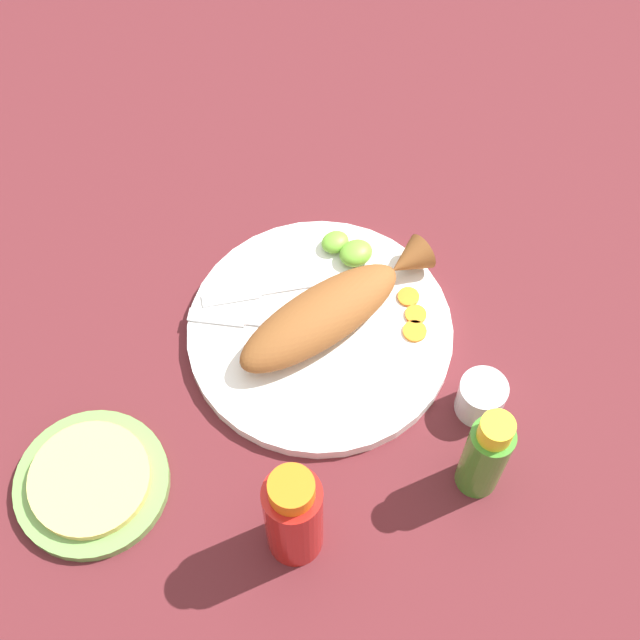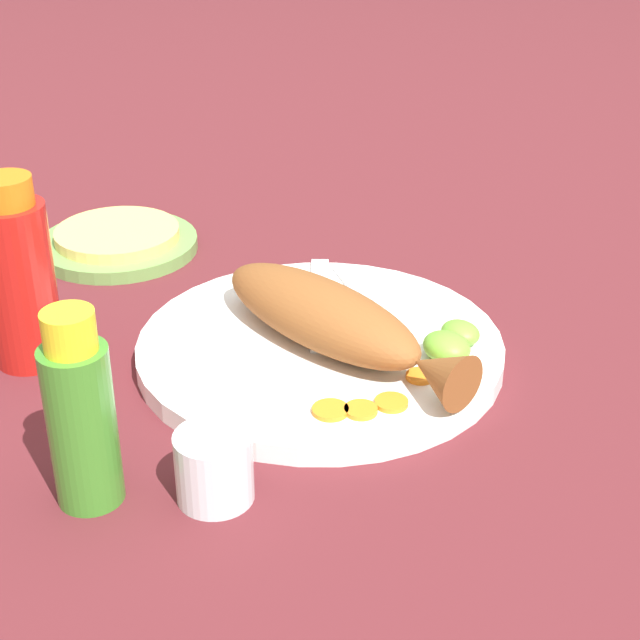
{
  "view_description": "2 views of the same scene",
  "coord_description": "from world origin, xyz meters",
  "px_view_note": "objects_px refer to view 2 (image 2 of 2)",
  "views": [
    {
      "loc": [
        0.29,
        0.45,
        0.95
      ],
      "look_at": [
        0.0,
        0.0,
        0.04
      ],
      "focal_mm": 50.0,
      "sensor_mm": 36.0,
      "label": 1
    },
    {
      "loc": [
        -0.58,
        0.47,
        0.44
      ],
      "look_at": [
        0.0,
        0.0,
        0.04
      ],
      "focal_mm": 55.0,
      "sensor_mm": 36.0,
      "label": 2
    }
  ],
  "objects_px": {
    "salt_cup": "(214,471)",
    "fork_far": "(367,300)",
    "main_plate": "(320,349)",
    "tortilla_plate": "(118,245)",
    "hot_sauce_bottle_red": "(19,278)",
    "fried_fish": "(332,319)",
    "fork_near": "(319,296)",
    "hot_sauce_bottle_green": "(81,416)"
  },
  "relations": [
    {
      "from": "fork_far",
      "to": "hot_sauce_bottle_red",
      "type": "bearing_deg",
      "value": 86.71
    },
    {
      "from": "hot_sauce_bottle_green",
      "to": "tortilla_plate",
      "type": "bearing_deg",
      "value": -31.37
    },
    {
      "from": "fork_near",
      "to": "fork_far",
      "type": "distance_m",
      "value": 0.05
    },
    {
      "from": "fork_near",
      "to": "hot_sauce_bottle_red",
      "type": "bearing_deg",
      "value": 109.6
    },
    {
      "from": "main_plate",
      "to": "tortilla_plate",
      "type": "xyz_separation_m",
      "value": [
        0.32,
        0.03,
        -0.0
      ]
    },
    {
      "from": "hot_sauce_bottle_green",
      "to": "salt_cup",
      "type": "bearing_deg",
      "value": -129.04
    },
    {
      "from": "fried_fish",
      "to": "tortilla_plate",
      "type": "distance_m",
      "value": 0.34
    },
    {
      "from": "fried_fish",
      "to": "salt_cup",
      "type": "height_order",
      "value": "fried_fish"
    },
    {
      "from": "fork_far",
      "to": "hot_sauce_bottle_green",
      "type": "distance_m",
      "value": 0.34
    },
    {
      "from": "fork_far",
      "to": "hot_sauce_bottle_red",
      "type": "height_order",
      "value": "hot_sauce_bottle_red"
    },
    {
      "from": "main_plate",
      "to": "hot_sauce_bottle_red",
      "type": "bearing_deg",
      "value": 51.51
    },
    {
      "from": "fried_fish",
      "to": "tortilla_plate",
      "type": "bearing_deg",
      "value": 0.52
    },
    {
      "from": "fork_near",
      "to": "tortilla_plate",
      "type": "relative_size",
      "value": 0.87
    },
    {
      "from": "hot_sauce_bottle_red",
      "to": "salt_cup",
      "type": "height_order",
      "value": "hot_sauce_bottle_red"
    },
    {
      "from": "main_plate",
      "to": "fork_near",
      "type": "relative_size",
      "value": 2.15
    },
    {
      "from": "fork_near",
      "to": "hot_sauce_bottle_green",
      "type": "xyz_separation_m",
      "value": [
        -0.11,
        0.3,
        0.05
      ]
    },
    {
      "from": "fork_near",
      "to": "salt_cup",
      "type": "xyz_separation_m",
      "value": [
        -0.17,
        0.23,
        0.0
      ]
    },
    {
      "from": "salt_cup",
      "to": "fork_far",
      "type": "bearing_deg",
      "value": -63.01
    },
    {
      "from": "hot_sauce_bottle_green",
      "to": "tortilla_plate",
      "type": "xyz_separation_m",
      "value": [
        0.37,
        -0.22,
        -0.06
      ]
    },
    {
      "from": "fork_far",
      "to": "tortilla_plate",
      "type": "bearing_deg",
      "value": 41.89
    },
    {
      "from": "salt_cup",
      "to": "tortilla_plate",
      "type": "bearing_deg",
      "value": -20.12
    },
    {
      "from": "fork_far",
      "to": "salt_cup",
      "type": "height_order",
      "value": "salt_cup"
    },
    {
      "from": "main_plate",
      "to": "hot_sauce_bottle_red",
      "type": "relative_size",
      "value": 1.9
    },
    {
      "from": "salt_cup",
      "to": "tortilla_plate",
      "type": "relative_size",
      "value": 0.32
    },
    {
      "from": "fried_fish",
      "to": "hot_sauce_bottle_red",
      "type": "bearing_deg",
      "value": 44.99
    },
    {
      "from": "main_plate",
      "to": "fork_far",
      "type": "distance_m",
      "value": 0.09
    },
    {
      "from": "main_plate",
      "to": "fried_fish",
      "type": "height_order",
      "value": "fried_fish"
    },
    {
      "from": "hot_sauce_bottle_red",
      "to": "tortilla_plate",
      "type": "xyz_separation_m",
      "value": [
        0.16,
        -0.17,
        -0.07
      ]
    },
    {
      "from": "hot_sauce_bottle_red",
      "to": "salt_cup",
      "type": "distance_m",
      "value": 0.27
    },
    {
      "from": "fried_fish",
      "to": "fork_near",
      "type": "distance_m",
      "value": 0.1
    },
    {
      "from": "hot_sauce_bottle_green",
      "to": "tortilla_plate",
      "type": "distance_m",
      "value": 0.43
    },
    {
      "from": "main_plate",
      "to": "salt_cup",
      "type": "distance_m",
      "value": 0.21
    },
    {
      "from": "main_plate",
      "to": "tortilla_plate",
      "type": "height_order",
      "value": "main_plate"
    },
    {
      "from": "hot_sauce_bottle_green",
      "to": "main_plate",
      "type": "bearing_deg",
      "value": -78.95
    },
    {
      "from": "fried_fish",
      "to": "tortilla_plate",
      "type": "xyz_separation_m",
      "value": [
        0.33,
        0.03,
        -0.04
      ]
    },
    {
      "from": "main_plate",
      "to": "fork_far",
      "type": "height_order",
      "value": "fork_far"
    },
    {
      "from": "main_plate",
      "to": "fried_fish",
      "type": "distance_m",
      "value": 0.04
    },
    {
      "from": "fork_near",
      "to": "fork_far",
      "type": "relative_size",
      "value": 0.85
    },
    {
      "from": "hot_sauce_bottle_red",
      "to": "main_plate",
      "type": "bearing_deg",
      "value": -128.49
    },
    {
      "from": "main_plate",
      "to": "salt_cup",
      "type": "relative_size",
      "value": 5.81
    },
    {
      "from": "fried_fish",
      "to": "tortilla_plate",
      "type": "height_order",
      "value": "fried_fish"
    },
    {
      "from": "hot_sauce_bottle_green",
      "to": "salt_cup",
      "type": "distance_m",
      "value": 0.1
    }
  ]
}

